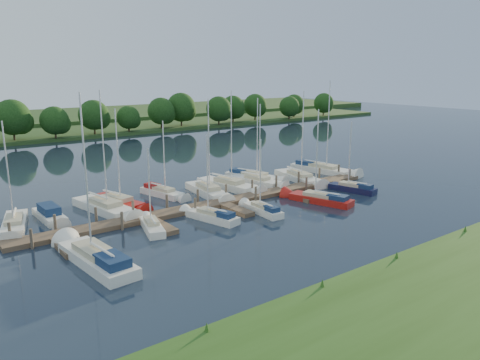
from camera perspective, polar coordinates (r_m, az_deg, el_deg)
ground at (r=40.90m, az=3.81°, el=-5.60°), size 260.00×260.00×0.00m
near_bank at (r=31.34m, az=23.58°, el=-12.40°), size 90.00×10.00×0.50m
dock at (r=46.36m, az=-2.04°, el=-3.00°), size 40.00×6.00×0.40m
mooring_pilings at (r=47.15m, az=-2.82°, el=-2.23°), size 38.24×2.84×2.00m
far_shore at (r=108.13m, az=-22.97°, el=5.47°), size 180.00×30.00×0.60m
distant_hill at (r=132.38m, az=-25.64°, el=6.66°), size 220.00×40.00×1.40m
treeline at (r=95.03m, az=-21.51°, el=6.95°), size 148.33×9.87×8.22m
sailboat_n_0 at (r=44.49m, az=-25.80°, el=-5.00°), size 3.41×7.56×9.57m
motorboat at (r=45.54m, az=-22.11°, el=-4.13°), size 1.86×5.92×1.69m
sailboat_n_2 at (r=46.34m, az=-16.02°, el=-3.44°), size 3.60×9.46×11.95m
sailboat_n_3 at (r=47.72m, az=-14.54°, el=-2.86°), size 3.50×7.86×10.10m
sailboat_n_4 at (r=50.67m, az=-9.36°, el=-1.61°), size 2.80×6.58×8.44m
sailboat_n_5 at (r=50.51m, az=-3.88°, el=-1.55°), size 2.76×8.41×10.75m
sailboat_n_6 at (r=52.98m, az=-1.26°, el=-0.81°), size 3.66×9.05×11.49m
sailboat_n_7 at (r=55.12m, az=2.19°, el=-0.26°), size 3.24×7.75×9.79m
sailboat_n_8 at (r=57.53m, az=1.76°, el=0.36°), size 4.12×8.13×10.26m
sailboat_n_9 at (r=57.26m, az=7.33°, el=0.16°), size 3.25×8.92×11.19m
sailboat_n_10 at (r=62.41m, az=10.14°, el=1.21°), size 3.88×9.86×12.29m
sailboat_s_0 at (r=34.67m, az=-17.23°, el=-9.18°), size 3.06×9.75×12.32m
sailboat_s_1 at (r=40.45m, az=-10.72°, el=-5.62°), size 2.48×5.60×7.32m
sailboat_s_2 at (r=42.24m, az=-3.53°, el=-4.51°), size 2.79×6.28×8.12m
sailboat_s_3 at (r=44.21m, az=2.71°, el=-3.68°), size 1.60×5.64×7.34m
sailboat_s_4 at (r=48.39m, az=9.57°, el=-2.34°), size 3.65×7.72×9.78m
sailboat_s_5 at (r=53.40m, az=13.38°, el=-1.03°), size 2.69×6.24×8.03m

